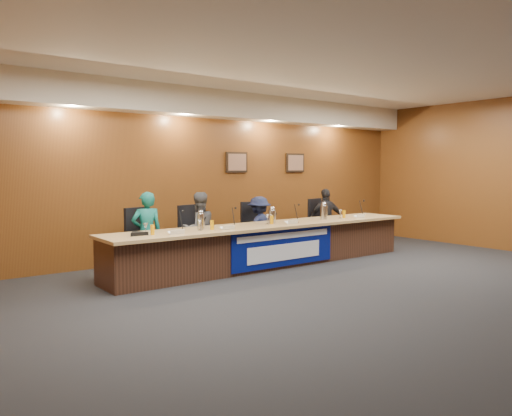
# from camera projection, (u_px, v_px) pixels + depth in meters

# --- Properties ---
(floor) EXTENTS (10.00, 10.00, 0.00)m
(floor) POSITION_uv_depth(u_px,v_px,m) (377.00, 292.00, 6.96)
(floor) COLOR black
(floor) RESTS_ON ground
(ceiling) EXTENTS (10.00, 8.00, 0.04)m
(ceiling) POSITION_uv_depth(u_px,v_px,m) (381.00, 58.00, 6.71)
(ceiling) COLOR silver
(ceiling) RESTS_ON wall_back
(wall_back) EXTENTS (10.00, 0.04, 3.20)m
(wall_back) POSITION_uv_depth(u_px,v_px,m) (220.00, 175.00, 10.01)
(wall_back) COLOR #5C3213
(wall_back) RESTS_ON floor
(soffit) EXTENTS (10.00, 0.50, 0.50)m
(soffit) POSITION_uv_depth(u_px,v_px,m) (226.00, 105.00, 9.70)
(soffit) COLOR beige
(soffit) RESTS_ON wall_back
(dais_body) EXTENTS (6.00, 0.80, 0.70)m
(dais_body) POSITION_uv_depth(u_px,v_px,m) (269.00, 246.00, 8.83)
(dais_body) COLOR #392015
(dais_body) RESTS_ON floor
(dais_top) EXTENTS (6.10, 0.95, 0.05)m
(dais_top) POSITION_uv_depth(u_px,v_px,m) (271.00, 225.00, 8.76)
(dais_top) COLOR #A88552
(dais_top) RESTS_ON dais_body
(banner) EXTENTS (2.20, 0.02, 0.65)m
(banner) POSITION_uv_depth(u_px,v_px,m) (285.00, 247.00, 8.50)
(banner) COLOR #040F66
(banner) RESTS_ON dais_body
(banner_text_upper) EXTENTS (2.00, 0.01, 0.10)m
(banner_text_upper) POSITION_uv_depth(u_px,v_px,m) (285.00, 236.00, 8.48)
(banner_text_upper) COLOR silver
(banner_text_upper) RESTS_ON banner
(banner_text_lower) EXTENTS (1.60, 0.01, 0.28)m
(banner_text_lower) POSITION_uv_depth(u_px,v_px,m) (285.00, 252.00, 8.50)
(banner_text_lower) COLOR silver
(banner_text_lower) RESTS_ON banner
(wall_photo_left) EXTENTS (0.52, 0.04, 0.42)m
(wall_photo_left) POSITION_uv_depth(u_px,v_px,m) (237.00, 162.00, 10.20)
(wall_photo_left) COLOR black
(wall_photo_left) RESTS_ON wall_back
(wall_photo_right) EXTENTS (0.52, 0.04, 0.42)m
(wall_photo_right) POSITION_uv_depth(u_px,v_px,m) (295.00, 163.00, 11.17)
(wall_photo_right) COLOR black
(wall_photo_right) RESTS_ON wall_back
(panelist_a) EXTENTS (0.55, 0.42, 1.35)m
(panelist_a) POSITION_uv_depth(u_px,v_px,m) (147.00, 233.00, 8.10)
(panelist_a) COLOR #0E5951
(panelist_a) RESTS_ON floor
(panelist_b) EXTENTS (0.68, 0.55, 1.31)m
(panelist_b) POSITION_uv_depth(u_px,v_px,m) (199.00, 230.00, 8.69)
(panelist_b) COLOR #49494D
(panelist_b) RESTS_ON floor
(panelist_c) EXTENTS (0.83, 0.56, 1.19)m
(panelist_c) POSITION_uv_depth(u_px,v_px,m) (259.00, 228.00, 9.49)
(panelist_c) COLOR #131937
(panelist_c) RESTS_ON floor
(panelist_d) EXTENTS (0.82, 0.57, 1.30)m
(panelist_d) POSITION_uv_depth(u_px,v_px,m) (326.00, 219.00, 10.57)
(panelist_d) COLOR black
(panelist_d) RESTS_ON floor
(office_chair_a) EXTENTS (0.60, 0.60, 0.08)m
(office_chair_a) POSITION_uv_depth(u_px,v_px,m) (144.00, 244.00, 8.19)
(office_chair_a) COLOR black
(office_chair_a) RESTS_ON floor
(office_chair_b) EXTENTS (0.57, 0.57, 0.08)m
(office_chair_b) POSITION_uv_depth(u_px,v_px,m) (196.00, 239.00, 8.78)
(office_chair_b) COLOR black
(office_chair_b) RESTS_ON floor
(office_chair_c) EXTENTS (0.54, 0.54, 0.08)m
(office_chair_c) POSITION_uv_depth(u_px,v_px,m) (256.00, 233.00, 9.58)
(office_chair_c) COLOR black
(office_chair_c) RESTS_ON floor
(office_chair_d) EXTENTS (0.55, 0.55, 0.08)m
(office_chair_d) POSITION_uv_depth(u_px,v_px,m) (323.00, 227.00, 10.67)
(office_chair_d) COLOR black
(office_chair_d) RESTS_ON floor
(nameplate_a) EXTENTS (0.24, 0.08, 0.10)m
(nameplate_a) POSITION_uv_depth(u_px,v_px,m) (178.00, 231.00, 7.33)
(nameplate_a) COLOR white
(nameplate_a) RESTS_ON dais_top
(microphone_a) EXTENTS (0.07, 0.07, 0.02)m
(microphone_a) POSITION_uv_depth(u_px,v_px,m) (180.00, 232.00, 7.59)
(microphone_a) COLOR black
(microphone_a) RESTS_ON dais_top
(juice_glass_a) EXTENTS (0.06, 0.06, 0.15)m
(juice_glass_a) POSITION_uv_depth(u_px,v_px,m) (153.00, 230.00, 7.29)
(juice_glass_a) COLOR orange
(juice_glass_a) RESTS_ON dais_top
(water_glass_a) EXTENTS (0.08, 0.08, 0.18)m
(water_glass_a) POSITION_uv_depth(u_px,v_px,m) (146.00, 229.00, 7.25)
(water_glass_a) COLOR silver
(water_glass_a) RESTS_ON dais_top
(nameplate_b) EXTENTS (0.24, 0.08, 0.10)m
(nameplate_b) POSITION_uv_depth(u_px,v_px,m) (229.00, 227.00, 7.91)
(nameplate_b) COLOR white
(nameplate_b) RESTS_ON dais_top
(microphone_b) EXTENTS (0.07, 0.07, 0.02)m
(microphone_b) POSITION_uv_depth(u_px,v_px,m) (232.00, 227.00, 8.19)
(microphone_b) COLOR black
(microphone_b) RESTS_ON dais_top
(juice_glass_b) EXTENTS (0.06, 0.06, 0.15)m
(juice_glass_b) POSITION_uv_depth(u_px,v_px,m) (212.00, 225.00, 7.92)
(juice_glass_b) COLOR orange
(juice_glass_b) RESTS_ON dais_top
(water_glass_b) EXTENTS (0.08, 0.08, 0.18)m
(water_glass_b) POSITION_uv_depth(u_px,v_px,m) (200.00, 225.00, 7.82)
(water_glass_b) COLOR silver
(water_glass_b) RESTS_ON dais_top
(nameplate_c) EXTENTS (0.24, 0.08, 0.10)m
(nameplate_c) POSITION_uv_depth(u_px,v_px,m) (293.00, 221.00, 8.74)
(nameplate_c) COLOR white
(nameplate_c) RESTS_ON dais_top
(microphone_c) EXTENTS (0.07, 0.07, 0.02)m
(microphone_c) POSITION_uv_depth(u_px,v_px,m) (295.00, 222.00, 8.95)
(microphone_c) COLOR black
(microphone_c) RESTS_ON dais_top
(juice_glass_c) EXTENTS (0.06, 0.06, 0.15)m
(juice_glass_c) POSITION_uv_depth(u_px,v_px,m) (272.00, 220.00, 8.73)
(juice_glass_c) COLOR orange
(juice_glass_c) RESTS_ON dais_top
(water_glass_c) EXTENTS (0.08, 0.08, 0.18)m
(water_glass_c) POSITION_uv_depth(u_px,v_px,m) (267.00, 219.00, 8.69)
(water_glass_c) COLOR silver
(water_glass_c) RESTS_ON dais_top
(nameplate_d) EXTENTS (0.24, 0.08, 0.10)m
(nameplate_d) POSITION_uv_depth(u_px,v_px,m) (361.00, 216.00, 9.83)
(nameplate_d) COLOR white
(nameplate_d) RESTS_ON dais_top
(microphone_d) EXTENTS (0.07, 0.07, 0.02)m
(microphone_d) POSITION_uv_depth(u_px,v_px,m) (360.00, 216.00, 10.02)
(microphone_d) COLOR black
(microphone_d) RESTS_ON dais_top
(juice_glass_d) EXTENTS (0.06, 0.06, 0.15)m
(juice_glass_d) POSITION_uv_depth(u_px,v_px,m) (344.00, 214.00, 9.82)
(juice_glass_d) COLOR orange
(juice_glass_d) RESTS_ON dais_top
(water_glass_d) EXTENTS (0.08, 0.08, 0.18)m
(water_glass_d) POSITION_uv_depth(u_px,v_px,m) (340.00, 214.00, 9.72)
(water_glass_d) COLOR silver
(water_glass_d) RESTS_ON dais_top
(carafe_left) EXTENTS (0.12, 0.12, 0.25)m
(carafe_left) POSITION_uv_depth(u_px,v_px,m) (201.00, 221.00, 7.98)
(carafe_left) COLOR silver
(carafe_left) RESTS_ON dais_top
(carafe_mid) EXTENTS (0.13, 0.13, 0.23)m
(carafe_mid) POSITION_uv_depth(u_px,v_px,m) (272.00, 217.00, 8.85)
(carafe_mid) COLOR silver
(carafe_mid) RESTS_ON dais_top
(carafe_right) EXTENTS (0.13, 0.13, 0.26)m
(carafe_right) POSITION_uv_depth(u_px,v_px,m) (324.00, 213.00, 9.54)
(carafe_right) COLOR silver
(carafe_right) RESTS_ON dais_top
(speakerphone) EXTENTS (0.32, 0.32, 0.05)m
(speakerphone) POSITION_uv_depth(u_px,v_px,m) (137.00, 234.00, 7.24)
(speakerphone) COLOR black
(speakerphone) RESTS_ON dais_top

